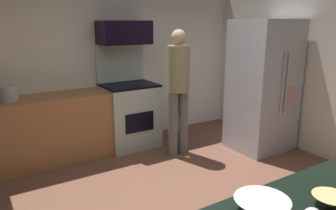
{
  "coord_description": "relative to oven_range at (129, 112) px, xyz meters",
  "views": [
    {
      "loc": [
        -1.53,
        -2.25,
        1.84
      ],
      "look_at": [
        0.06,
        0.3,
        1.05
      ],
      "focal_mm": 34.21,
      "sensor_mm": 36.0,
      "label": 1
    }
  ],
  "objects": [
    {
      "name": "refrigerator",
      "position": [
        1.6,
        -1.11,
        0.42
      ],
      "size": [
        0.83,
        0.74,
        1.87
      ],
      "color": "#B3B5C2",
      "rests_on": "ground"
    },
    {
      "name": "mixing_bowl_prep",
      "position": [
        -0.79,
        -3.26,
        0.42
      ],
      "size": [
        0.28,
        0.28,
        0.07
      ],
      "primitive_type": "cone",
      "rotation": [
        3.14,
        0.0,
        0.0
      ],
      "color": "white",
      "rests_on": "counter_island"
    },
    {
      "name": "microwave",
      "position": [
        -0.0,
        0.09,
        1.17
      ],
      "size": [
        0.74,
        0.38,
        0.33
      ],
      "primitive_type": "cube",
      "color": "black",
      "rests_on": "oven_range"
    },
    {
      "name": "wall_back",
      "position": [
        -0.43,
        0.37,
        0.79
      ],
      "size": [
        5.2,
        0.12,
        2.6
      ],
      "primitive_type": "cube",
      "color": "silver",
      "rests_on": "ground"
    },
    {
      "name": "mixing_bowl_small",
      "position": [
        -0.45,
        -3.42,
        0.42
      ],
      "size": [
        0.19,
        0.19,
        0.06
      ],
      "primitive_type": "cone",
      "rotation": [
        3.14,
        0.0,
        0.0
      ],
      "color": "#DEC57C",
      "rests_on": "counter_island"
    },
    {
      "name": "stock_pot",
      "position": [
        -1.6,
        0.01,
        0.48
      ],
      "size": [
        0.22,
        0.22,
        0.19
      ],
      "primitive_type": "cylinder",
      "color": "#ADB3C3",
      "rests_on": "lower_cabinet_run"
    },
    {
      "name": "lower_cabinet_run",
      "position": [
        -1.33,
        0.01,
        -0.06
      ],
      "size": [
        2.4,
        0.6,
        0.9
      ],
      "primitive_type": "cube",
      "color": "#A76B3F",
      "rests_on": "ground"
    },
    {
      "name": "person_cook",
      "position": [
        0.42,
        -0.68,
        0.47
      ],
      "size": [
        0.31,
        0.3,
        1.74
      ],
      "color": "slate",
      "rests_on": "ground"
    },
    {
      "name": "oven_range",
      "position": [
        0.0,
        0.0,
        0.0
      ],
      "size": [
        0.76,
        0.65,
        1.52
      ],
      "color": "#B4C0B9",
      "rests_on": "ground"
    }
  ]
}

